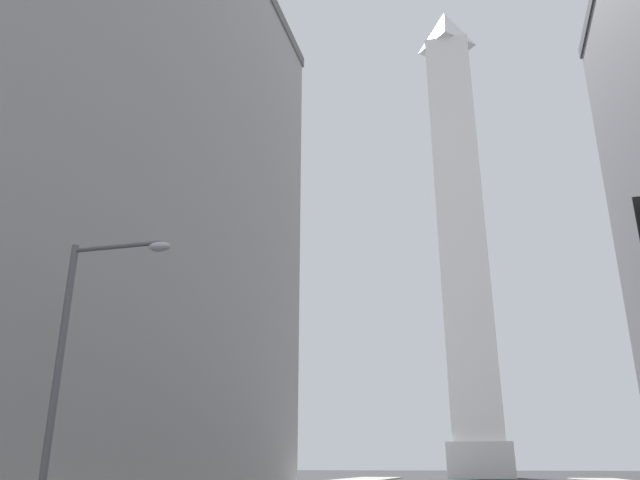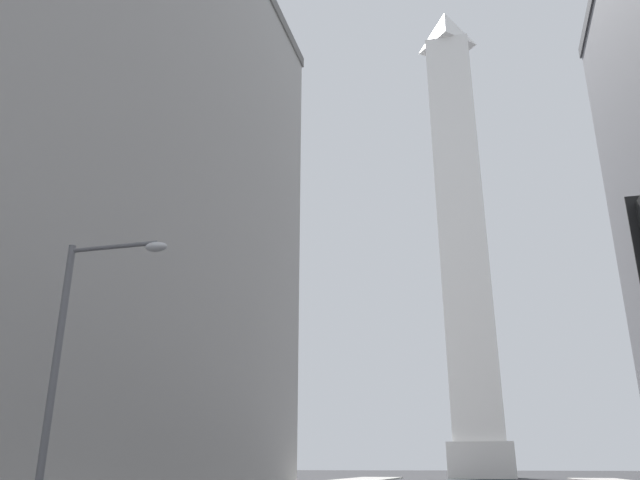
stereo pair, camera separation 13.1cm
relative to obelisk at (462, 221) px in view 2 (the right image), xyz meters
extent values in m
cube|color=silver|center=(0.00, 0.00, -32.15)|extent=(8.02, 8.02, 4.22)
cube|color=white|center=(0.00, 0.00, -0.34)|extent=(6.41, 6.41, 59.40)
pyramid|color=white|center=(0.00, 0.00, 32.89)|extent=(6.41, 6.41, 7.05)
cylinder|color=slate|center=(-9.46, -70.67, -30.55)|extent=(0.20, 0.20, 7.41)
cylinder|color=slate|center=(-8.13, -70.67, -27.00)|extent=(2.66, 0.12, 0.12)
sphere|color=slate|center=(-9.46, -70.67, -27.00)|extent=(0.20, 0.20, 0.20)
ellipsoid|color=silver|center=(-6.80, -70.67, -27.12)|extent=(0.64, 0.36, 0.26)
camera|label=1|loc=(1.50, -85.06, -32.72)|focal=35.00mm
camera|label=2|loc=(1.63, -85.02, -32.72)|focal=35.00mm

